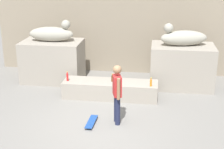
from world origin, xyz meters
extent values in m
plane|color=slate|center=(0.00, 0.00, 0.00)|extent=(40.00, 40.00, 0.00)
cube|color=gray|center=(-2.34, 3.42, 0.75)|extent=(2.16, 1.39, 1.49)
cube|color=gray|center=(2.34, 3.42, 0.75)|extent=(2.16, 1.39, 1.49)
ellipsoid|color=#9E9B8C|center=(-2.34, 3.42, 1.75)|extent=(1.62, 0.62, 0.52)
sphere|color=#9E9B8C|center=(-1.79, 3.44, 2.11)|extent=(0.32, 0.32, 0.32)
ellipsoid|color=#9E9B8C|center=(2.34, 3.42, 1.75)|extent=(1.68, 0.90, 0.52)
sphere|color=#9E9B8C|center=(1.80, 3.30, 2.11)|extent=(0.32, 0.32, 0.32)
cube|color=gray|center=(0.00, 2.07, 0.27)|extent=(3.06, 0.84, 0.55)
cylinder|color=#1E233F|center=(0.41, 0.38, 0.41)|extent=(0.14, 0.14, 0.82)
cylinder|color=#1E233F|center=(0.47, 0.19, 0.41)|extent=(0.14, 0.14, 0.82)
cube|color=#B22626|center=(0.44, 0.28, 1.10)|extent=(0.29, 0.40, 0.56)
sphere|color=#8C6647|center=(0.44, 0.28, 1.55)|extent=(0.23, 0.23, 0.23)
cylinder|color=#8C6647|center=(0.38, 0.50, 1.09)|extent=(0.09, 0.09, 0.58)
cylinder|color=#8C6647|center=(0.50, 0.07, 1.09)|extent=(0.09, 0.09, 0.58)
cube|color=navy|center=(-0.25, 0.12, 0.07)|extent=(0.23, 0.81, 0.02)
cylinder|color=white|center=(-0.19, -0.18, 0.03)|extent=(0.03, 0.06, 0.06)
cylinder|color=white|center=(-0.33, -0.18, 0.03)|extent=(0.03, 0.06, 0.06)
cylinder|color=white|center=(-0.17, 0.42, 0.03)|extent=(0.03, 0.06, 0.06)
cylinder|color=white|center=(-0.31, 0.42, 0.03)|extent=(0.03, 0.06, 0.06)
cylinder|color=orange|center=(1.31, 1.83, 0.65)|extent=(0.07, 0.07, 0.21)
cylinder|color=orange|center=(1.31, 1.83, 0.79)|extent=(0.03, 0.03, 0.06)
cylinder|color=yellow|center=(1.31, 1.83, 0.82)|extent=(0.04, 0.04, 0.01)
cylinder|color=#593314|center=(0.06, 2.09, 0.64)|extent=(0.08, 0.08, 0.19)
cylinder|color=#593314|center=(0.06, 2.09, 0.76)|extent=(0.03, 0.03, 0.06)
cylinder|color=yellow|center=(0.06, 2.09, 0.80)|extent=(0.04, 0.04, 0.01)
cylinder|color=red|center=(-1.39, 1.94, 0.67)|extent=(0.07, 0.07, 0.25)
cylinder|color=red|center=(-1.39, 1.94, 0.82)|extent=(0.03, 0.03, 0.06)
cylinder|color=yellow|center=(-1.39, 1.94, 0.86)|extent=(0.04, 0.04, 0.01)
camera|label=1|loc=(1.45, -8.05, 4.31)|focal=53.98mm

